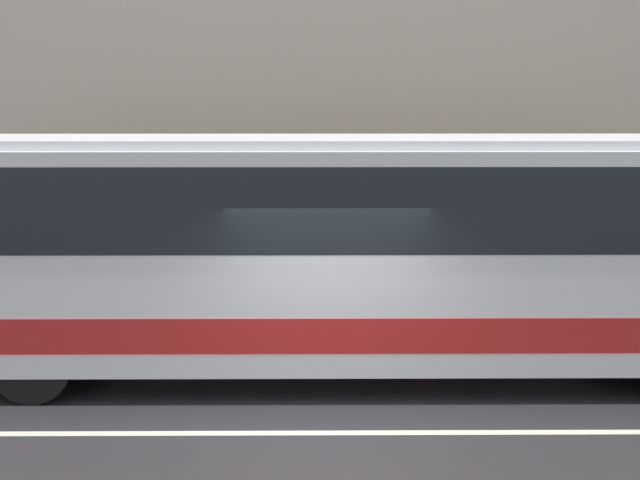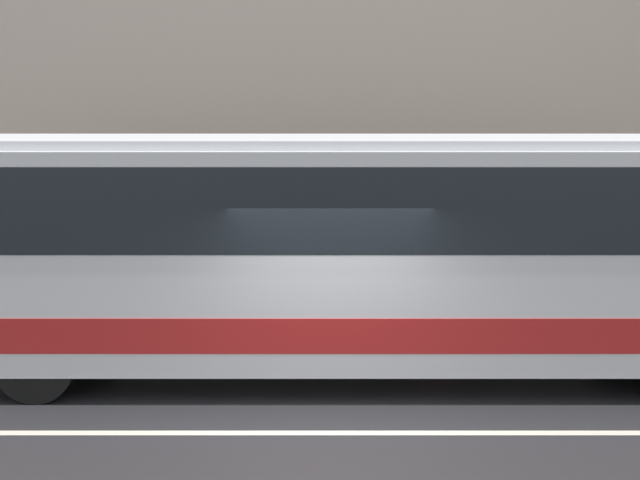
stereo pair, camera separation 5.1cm
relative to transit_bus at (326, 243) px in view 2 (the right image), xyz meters
name	(u,v)px [view 2 (the right image)]	position (x,y,z in m)	size (l,w,h in m)	color
ground_plane	(328,433)	(0.00, -2.17, -1.86)	(60.00, 60.00, 0.00)	#262628
sidewalk	(324,314)	(0.00, 3.20, -1.79)	(60.00, 2.73, 0.13)	gray
lane_stripe	(328,433)	(0.00, -2.17, -1.85)	(54.00, 0.14, 0.01)	beige
transit_bus	(326,243)	(0.00, 0.00, 0.00)	(12.24, 2.51, 3.30)	silver
pedestrian_waiting	(438,256)	(2.06, 3.90, -0.90)	(0.36, 0.36, 1.77)	maroon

